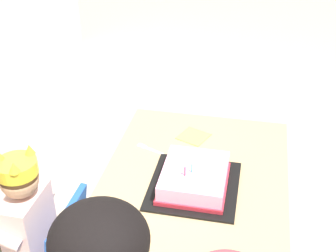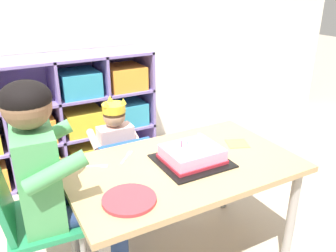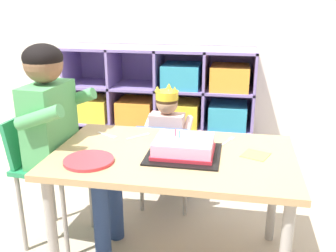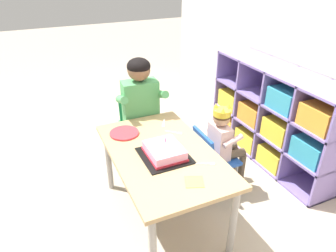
{
  "view_description": "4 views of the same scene",
  "coord_description": "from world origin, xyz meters",
  "px_view_note": "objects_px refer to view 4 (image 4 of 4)",
  "views": [
    {
      "loc": [
        -1.23,
        -0.18,
        1.64
      ],
      "look_at": [
        0.03,
        0.08,
        0.86
      ],
      "focal_mm": 48.98,
      "sensor_mm": 36.0,
      "label": 1
    },
    {
      "loc": [
        -0.78,
        -1.28,
        1.42
      ],
      "look_at": [
        -0.03,
        0.1,
        0.77
      ],
      "focal_mm": 37.08,
      "sensor_mm": 36.0,
      "label": 2
    },
    {
      "loc": [
        0.27,
        -1.61,
        1.29
      ],
      "look_at": [
        -0.04,
        0.08,
        0.71
      ],
      "focal_mm": 40.5,
      "sensor_mm": 36.0,
      "label": 3
    },
    {
      "loc": [
        1.67,
        -0.71,
        1.8
      ],
      "look_at": [
        0.0,
        0.04,
        0.8
      ],
      "focal_mm": 33.32,
      "sensor_mm": 36.0,
      "label": 4
    }
  ],
  "objects_px": {
    "adult_helper_seated": "(142,107)",
    "classroom_chair_blue": "(212,156)",
    "paper_plate_stack": "(124,133)",
    "child_with_crown": "(224,138)",
    "fork_beside_plate_stack": "(207,164)",
    "fork_by_napkin": "(175,132)",
    "fork_near_cake_tray": "(164,123)",
    "activity_table": "(163,160)",
    "classroom_chair_adult_side": "(140,124)",
    "birthday_cake_on_tray": "(164,152)"
  },
  "relations": [
    {
      "from": "child_with_crown",
      "to": "classroom_chair_adult_side",
      "type": "relative_size",
      "value": 1.11
    },
    {
      "from": "activity_table",
      "to": "fork_beside_plate_stack",
      "type": "relative_size",
      "value": 9.11
    },
    {
      "from": "fork_by_napkin",
      "to": "classroom_chair_adult_side",
      "type": "bearing_deg",
      "value": -34.11
    },
    {
      "from": "classroom_chair_blue",
      "to": "fork_by_napkin",
      "type": "distance_m",
      "value": 0.41
    },
    {
      "from": "child_with_crown",
      "to": "adult_helper_seated",
      "type": "distance_m",
      "value": 0.73
    },
    {
      "from": "birthday_cake_on_tray",
      "to": "paper_plate_stack",
      "type": "bearing_deg",
      "value": -158.14
    },
    {
      "from": "fork_beside_plate_stack",
      "to": "fork_near_cake_tray",
      "type": "xyz_separation_m",
      "value": [
        -0.63,
        -0.03,
        0.0
      ]
    },
    {
      "from": "fork_near_cake_tray",
      "to": "adult_helper_seated",
      "type": "bearing_deg",
      "value": 53.57
    },
    {
      "from": "birthday_cake_on_tray",
      "to": "fork_beside_plate_stack",
      "type": "distance_m",
      "value": 0.29
    },
    {
      "from": "adult_helper_seated",
      "to": "paper_plate_stack",
      "type": "distance_m",
      "value": 0.34
    },
    {
      "from": "fork_beside_plate_stack",
      "to": "classroom_chair_blue",
      "type": "bearing_deg",
      "value": -104.22
    },
    {
      "from": "child_with_crown",
      "to": "paper_plate_stack",
      "type": "height_order",
      "value": "child_with_crown"
    },
    {
      "from": "adult_helper_seated",
      "to": "child_with_crown",
      "type": "bearing_deg",
      "value": -35.89
    },
    {
      "from": "adult_helper_seated",
      "to": "fork_beside_plate_stack",
      "type": "distance_m",
      "value": 0.85
    },
    {
      "from": "classroom_chair_blue",
      "to": "adult_helper_seated",
      "type": "relative_size",
      "value": 0.53
    },
    {
      "from": "classroom_chair_adult_side",
      "to": "birthday_cake_on_tray",
      "type": "relative_size",
      "value": 2.13
    },
    {
      "from": "classroom_chair_adult_side",
      "to": "fork_near_cake_tray",
      "type": "relative_size",
      "value": 5.87
    },
    {
      "from": "paper_plate_stack",
      "to": "fork_beside_plate_stack",
      "type": "xyz_separation_m",
      "value": [
        0.6,
        0.38,
        -0.01
      ]
    },
    {
      "from": "activity_table",
      "to": "classroom_chair_blue",
      "type": "bearing_deg",
      "value": 105.21
    },
    {
      "from": "adult_helper_seated",
      "to": "fork_near_cake_tray",
      "type": "height_order",
      "value": "adult_helper_seated"
    },
    {
      "from": "child_with_crown",
      "to": "fork_by_napkin",
      "type": "xyz_separation_m",
      "value": [
        -0.08,
        -0.41,
        0.11
      ]
    },
    {
      "from": "adult_helper_seated",
      "to": "fork_near_cake_tray",
      "type": "distance_m",
      "value": 0.25
    },
    {
      "from": "paper_plate_stack",
      "to": "birthday_cake_on_tray",
      "type": "bearing_deg",
      "value": 21.86
    },
    {
      "from": "activity_table",
      "to": "child_with_crown",
      "type": "height_order",
      "value": "child_with_crown"
    },
    {
      "from": "classroom_chair_adult_side",
      "to": "adult_helper_seated",
      "type": "height_order",
      "value": "adult_helper_seated"
    },
    {
      "from": "activity_table",
      "to": "classroom_chair_blue",
      "type": "height_order",
      "value": "activity_table"
    },
    {
      "from": "activity_table",
      "to": "birthday_cake_on_tray",
      "type": "relative_size",
      "value": 3.35
    },
    {
      "from": "adult_helper_seated",
      "to": "paper_plate_stack",
      "type": "relative_size",
      "value": 4.86
    },
    {
      "from": "classroom_chair_blue",
      "to": "activity_table",
      "type": "bearing_deg",
      "value": 106.3
    },
    {
      "from": "adult_helper_seated",
      "to": "classroom_chair_blue",
      "type": "bearing_deg",
      "value": -41.79
    },
    {
      "from": "fork_by_napkin",
      "to": "activity_table",
      "type": "bearing_deg",
      "value": 90.32
    },
    {
      "from": "child_with_crown",
      "to": "paper_plate_stack",
      "type": "xyz_separation_m",
      "value": [
        -0.22,
        -0.77,
        0.12
      ]
    },
    {
      "from": "paper_plate_stack",
      "to": "fork_beside_plate_stack",
      "type": "distance_m",
      "value": 0.71
    },
    {
      "from": "birthday_cake_on_tray",
      "to": "paper_plate_stack",
      "type": "xyz_separation_m",
      "value": [
        -0.4,
        -0.16,
        -0.03
      ]
    },
    {
      "from": "classroom_chair_adult_side",
      "to": "fork_by_napkin",
      "type": "distance_m",
      "value": 0.52
    },
    {
      "from": "child_with_crown",
      "to": "fork_near_cake_tray",
      "type": "bearing_deg",
      "value": 61.61
    },
    {
      "from": "fork_beside_plate_stack",
      "to": "activity_table",
      "type": "bearing_deg",
      "value": -26.75
    },
    {
      "from": "adult_helper_seated",
      "to": "fork_by_napkin",
      "type": "relative_size",
      "value": 9.82
    },
    {
      "from": "fork_by_napkin",
      "to": "fork_near_cake_tray",
      "type": "xyz_separation_m",
      "value": [
        -0.17,
        -0.02,
        0.0
      ]
    },
    {
      "from": "birthday_cake_on_tray",
      "to": "paper_plate_stack",
      "type": "relative_size",
      "value": 1.51
    },
    {
      "from": "classroom_chair_blue",
      "to": "child_with_crown",
      "type": "relative_size",
      "value": 0.73
    },
    {
      "from": "fork_beside_plate_stack",
      "to": "birthday_cake_on_tray",
      "type": "bearing_deg",
      "value": -19.44
    },
    {
      "from": "paper_plate_stack",
      "to": "fork_beside_plate_stack",
      "type": "height_order",
      "value": "paper_plate_stack"
    },
    {
      "from": "fork_beside_plate_stack",
      "to": "fork_by_napkin",
      "type": "bearing_deg",
      "value": -64.91
    },
    {
      "from": "fork_beside_plate_stack",
      "to": "fork_near_cake_tray",
      "type": "relative_size",
      "value": 1.01
    },
    {
      "from": "activity_table",
      "to": "paper_plate_stack",
      "type": "relative_size",
      "value": 5.05
    },
    {
      "from": "fork_near_cake_tray",
      "to": "child_with_crown",
      "type": "bearing_deg",
      "value": -92.17
    },
    {
      "from": "child_with_crown",
      "to": "fork_near_cake_tray",
      "type": "xyz_separation_m",
      "value": [
        -0.24,
        -0.43,
        0.11
      ]
    },
    {
      "from": "classroom_chair_adult_side",
      "to": "fork_near_cake_tray",
      "type": "xyz_separation_m",
      "value": [
        0.32,
        0.09,
        0.14
      ]
    },
    {
      "from": "paper_plate_stack",
      "to": "classroom_chair_blue",
      "type": "bearing_deg",
      "value": 72.32
    }
  ]
}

